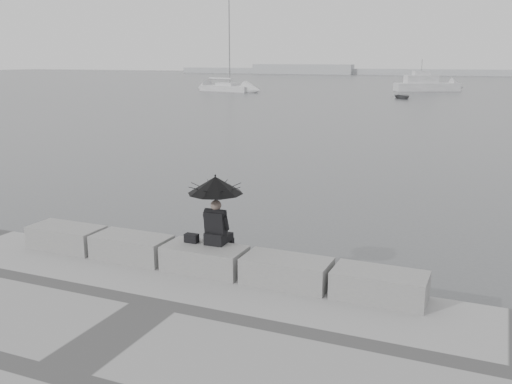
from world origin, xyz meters
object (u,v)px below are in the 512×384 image
at_px(motor_cruiser, 427,85).
at_px(seated_person, 215,195).
at_px(dinghy, 402,96).
at_px(sailboat_left, 227,88).

bearing_deg(motor_cruiser, seated_person, -110.85).
height_order(seated_person, dinghy, seated_person).
bearing_deg(sailboat_left, dinghy, 5.00).
xyz_separation_m(sailboat_left, motor_cruiser, (25.56, 12.41, 0.38)).
xyz_separation_m(sailboat_left, dinghy, (25.08, -5.24, -0.25)).
bearing_deg(dinghy, motor_cruiser, 55.61).
height_order(seated_person, sailboat_left, sailboat_left).
bearing_deg(seated_person, motor_cruiser, 92.13).
bearing_deg(sailboat_left, seated_person, -47.19).
relative_size(motor_cruiser, dinghy, 2.96).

